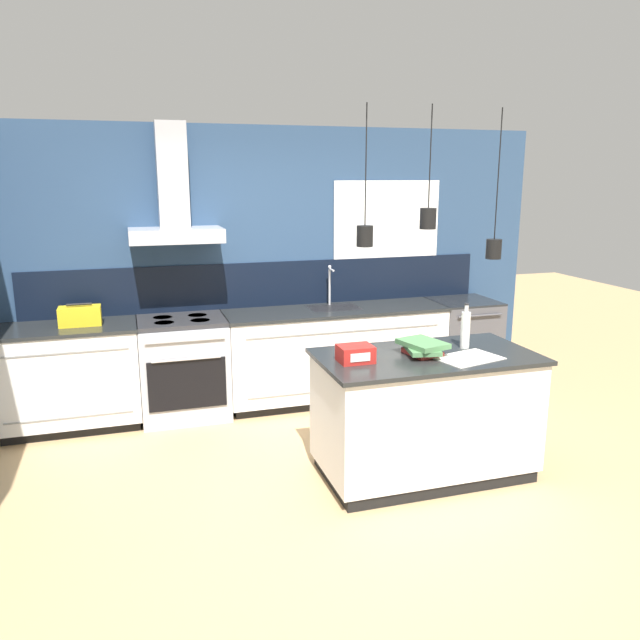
# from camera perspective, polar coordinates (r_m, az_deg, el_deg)

# --- Properties ---
(ground_plane) EXTENTS (16.00, 16.00, 0.00)m
(ground_plane) POSITION_cam_1_polar(r_m,az_deg,el_deg) (4.55, 0.87, -15.06)
(ground_plane) COLOR tan
(ground_plane) RESTS_ON ground
(wall_back) EXTENTS (5.60, 2.10, 2.60)m
(wall_back) POSITION_cam_1_polar(r_m,az_deg,el_deg) (5.99, -5.47, 5.42)
(wall_back) COLOR navy
(wall_back) RESTS_ON ground_plane
(counter_run_left) EXTENTS (1.16, 0.64, 0.91)m
(counter_run_left) POSITION_cam_1_polar(r_m,az_deg,el_deg) (5.78, -21.87, -4.84)
(counter_run_left) COLOR black
(counter_run_left) RESTS_ON ground_plane
(counter_run_sink) EXTENTS (2.13, 0.64, 1.30)m
(counter_run_sink) POSITION_cam_1_polar(r_m,az_deg,el_deg) (6.05, 1.38, -3.10)
(counter_run_sink) COLOR black
(counter_run_sink) RESTS_ON ground_plane
(oven_range) EXTENTS (0.77, 0.66, 0.91)m
(oven_range) POSITION_cam_1_polar(r_m,az_deg,el_deg) (5.77, -12.35, -4.29)
(oven_range) COLOR #B5B5BA
(oven_range) RESTS_ON ground_plane
(dishwasher) EXTENTS (0.63, 0.65, 0.91)m
(dishwasher) POSITION_cam_1_polar(r_m,az_deg,el_deg) (6.61, 12.78, -2.10)
(dishwasher) COLOR #4C4C51
(dishwasher) RESTS_ON ground_plane
(kitchen_island) EXTENTS (1.55, 0.84, 0.91)m
(kitchen_island) POSITION_cam_1_polar(r_m,az_deg,el_deg) (4.63, 9.53, -8.50)
(kitchen_island) COLOR black
(kitchen_island) RESTS_ON ground_plane
(bottle_on_island) EXTENTS (0.07, 0.07, 0.33)m
(bottle_on_island) POSITION_cam_1_polar(r_m,az_deg,el_deg) (4.68, 13.15, -0.81)
(bottle_on_island) COLOR silver
(bottle_on_island) RESTS_ON kitchen_island
(book_stack) EXTENTS (0.31, 0.37, 0.10)m
(book_stack) POSITION_cam_1_polar(r_m,az_deg,el_deg) (4.45, 9.34, -2.49)
(book_stack) COLOR #B2332D
(book_stack) RESTS_ON kitchen_island
(red_supply_box) EXTENTS (0.23, 0.19, 0.11)m
(red_supply_box) POSITION_cam_1_polar(r_m,az_deg,el_deg) (4.24, 3.26, -3.09)
(red_supply_box) COLOR red
(red_supply_box) RESTS_ON kitchen_island
(paper_pile) EXTENTS (0.50, 0.40, 0.01)m
(paper_pile) POSITION_cam_1_polar(r_m,az_deg,el_deg) (4.45, 13.41, -3.40)
(paper_pile) COLOR silver
(paper_pile) RESTS_ON kitchen_island
(yellow_toolbox) EXTENTS (0.34, 0.18, 0.19)m
(yellow_toolbox) POSITION_cam_1_polar(r_m,az_deg,el_deg) (5.64, -21.09, 0.36)
(yellow_toolbox) COLOR gold
(yellow_toolbox) RESTS_ON counter_run_left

